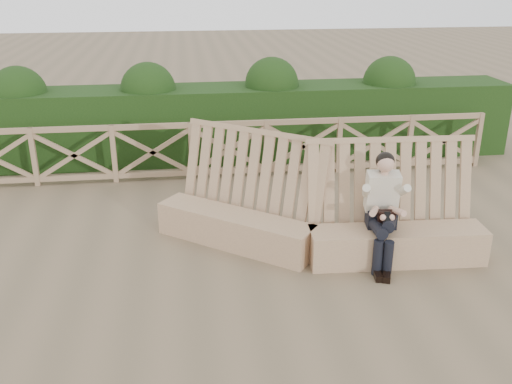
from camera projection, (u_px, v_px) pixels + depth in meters
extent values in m
plane|color=brown|center=(251.00, 264.00, 7.80)|extent=(60.00, 60.00, 0.00)
cube|color=#9B7558|center=(235.00, 229.00, 8.28)|extent=(2.20, 1.86, 0.49)
cube|color=#9B7558|center=(244.00, 186.00, 8.28)|extent=(2.18, 1.83, 1.60)
cube|color=#9B7558|center=(397.00, 245.00, 7.80)|extent=(2.42, 0.62, 0.49)
cube|color=#9B7558|center=(394.00, 199.00, 7.84)|extent=(2.42, 0.58, 1.60)
cube|color=black|center=(381.00, 218.00, 7.75)|extent=(0.42, 0.33, 0.24)
cube|color=beige|center=(382.00, 191.00, 7.66)|extent=(0.47, 0.37, 0.57)
sphere|color=tan|center=(386.00, 164.00, 7.46)|extent=(0.26, 0.26, 0.23)
sphere|color=black|center=(385.00, 161.00, 7.49)|extent=(0.28, 0.28, 0.25)
cylinder|color=black|center=(377.00, 227.00, 7.55)|extent=(0.23, 0.52, 0.16)
cylinder|color=black|center=(390.00, 221.00, 7.54)|extent=(0.23, 0.52, 0.18)
cylinder|color=black|center=(378.00, 258.00, 7.45)|extent=(0.15, 0.15, 0.49)
cylinder|color=black|center=(388.00, 259.00, 7.43)|extent=(0.15, 0.15, 0.49)
cube|color=black|center=(378.00, 275.00, 7.44)|extent=(0.13, 0.27, 0.09)
cube|color=black|center=(386.00, 276.00, 7.42)|extent=(0.13, 0.27, 0.09)
cube|color=black|center=(386.00, 217.00, 7.53)|extent=(0.24, 0.16, 0.15)
cube|color=black|center=(388.00, 218.00, 7.34)|extent=(0.09, 0.11, 0.13)
cube|color=#87694E|center=(228.00, 124.00, 10.63)|extent=(10.10, 0.07, 0.10)
cube|color=#87694E|center=(229.00, 171.00, 10.97)|extent=(10.10, 0.07, 0.10)
cube|color=black|center=(224.00, 123.00, 11.85)|extent=(12.00, 1.20, 1.50)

